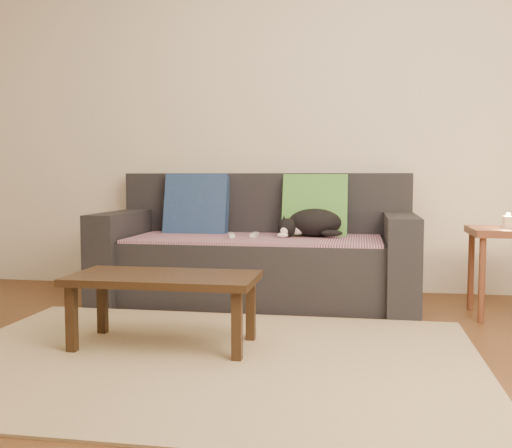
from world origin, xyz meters
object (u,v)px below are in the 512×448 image
(wii_remote_a, at_px, (232,236))
(coffee_table, at_px, (164,284))
(sofa, at_px, (258,255))
(wii_remote_b, at_px, (254,235))
(cat, at_px, (312,223))
(side_table, at_px, (507,244))

(wii_remote_a, bearing_deg, coffee_table, 157.97)
(sofa, relative_size, coffee_table, 2.30)
(sofa, relative_size, wii_remote_b, 14.00)
(cat, bearing_deg, wii_remote_b, -150.09)
(cat, distance_m, side_table, 1.22)
(cat, xyz_separation_m, side_table, (1.19, -0.28, -0.09))
(sofa, bearing_deg, wii_remote_b, -92.38)
(cat, relative_size, wii_remote_a, 3.02)
(wii_remote_b, bearing_deg, coffee_table, 166.90)
(wii_remote_a, xyz_separation_m, coffee_table, (-0.11, -1.07, -0.14))
(cat, height_order, wii_remote_b, cat)
(wii_remote_b, bearing_deg, side_table, -96.20)
(cat, height_order, wii_remote_a, cat)
(side_table, bearing_deg, wii_remote_a, 176.69)
(side_table, bearing_deg, cat, 166.55)
(sofa, xyz_separation_m, side_table, (1.56, -0.28, 0.14))
(wii_remote_a, height_order, coffee_table, wii_remote_a)
(cat, bearing_deg, wii_remote_a, -149.21)
(cat, distance_m, wii_remote_b, 0.40)
(coffee_table, bearing_deg, cat, 63.40)
(wii_remote_b, height_order, coffee_table, wii_remote_b)
(sofa, height_order, coffee_table, sofa)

